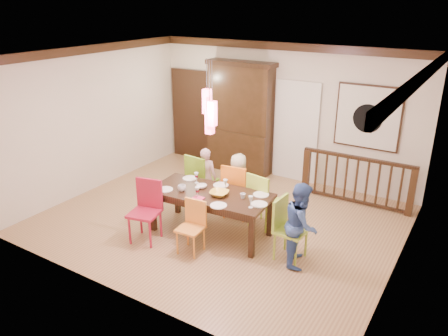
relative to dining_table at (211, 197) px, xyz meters
The scene contains 37 objects.
floor 0.83m from the dining_table, 103.43° to the left, with size 6.00×6.00×0.00m, color #946947.
ceiling 2.29m from the dining_table, 103.43° to the left, with size 6.00×6.00×0.00m, color white.
wall_back 3.09m from the dining_table, 92.21° to the left, with size 6.00×6.00×0.00m, color beige.
wall_left 3.25m from the dining_table, behind, with size 5.00×5.00×0.00m, color beige.
wall_right 3.03m from the dining_table, ahead, with size 5.00×5.00×0.00m, color beige.
crown_molding 2.21m from the dining_table, 103.43° to the left, with size 6.00×5.00×0.16m, color black, non-canonical shape.
panel_door 3.88m from the dining_table, 130.62° to the left, with size 1.04×0.07×2.24m, color black.
white_doorway 2.98m from the dining_table, 85.45° to the left, with size 0.97×0.05×2.22m, color silver.
painting 3.52m from the dining_table, 60.22° to the left, with size 1.25×0.06×1.25m.
pendant_cluster 1.44m from the dining_table, 32.01° to the right, with size 0.27×0.21×1.14m.
dining_table is the anchor object (origin of this frame).
chair_far_left 1.11m from the dining_table, 131.98° to the left, with size 0.50×0.50×1.03m.
chair_far_mid 0.79m from the dining_table, 85.33° to the left, with size 0.52×0.52×1.03m.
chair_far_right 0.95m from the dining_table, 47.14° to the left, with size 0.52×0.52×1.00m.
chair_near_left 1.10m from the dining_table, 134.68° to the right, with size 0.55×0.55×1.02m.
chair_near_mid 0.70m from the dining_table, 84.53° to the right, with size 0.40×0.40×0.84m.
chair_end_right 1.46m from the dining_table, ahead, with size 0.46×0.46×0.97m.
china_hutch 3.02m from the dining_table, 110.54° to the left, with size 1.58×0.46×2.49m.
balustrade 2.99m from the dining_table, 54.59° to the left, with size 2.13×0.12×0.96m.
person_far_left 1.06m from the dining_table, 128.73° to the left, with size 0.42×0.28×1.16m, color #EEB5C6.
person_far_mid 0.83m from the dining_table, 86.90° to the left, with size 0.57×0.37×1.17m, color #B8B28B.
person_end_right 1.62m from the dining_table, ahead, with size 0.63×0.49×1.29m, color #38589E.
serving_bowl 0.22m from the dining_table, ahead, with size 0.30×0.30×0.07m, color yellow.
small_bowl 0.26m from the dining_table, 163.14° to the left, with size 0.18×0.18×0.06m, color white.
cup_left 0.50m from the dining_table, 154.34° to the right, with size 0.14×0.14×0.11m, color silver.
cup_right 0.58m from the dining_table, ahead, with size 0.09×0.09×0.08m, color silver.
plate_far_left 0.71m from the dining_table, 155.11° to the left, with size 0.26×0.26×0.01m, color white.
plate_far_mid 0.34m from the dining_table, 91.18° to the left, with size 0.26×0.26×0.01m, color white.
plate_far_right 0.83m from the dining_table, 24.52° to the left, with size 0.26×0.26×0.01m, color white.
plate_near_left 0.77m from the dining_table, 155.50° to the right, with size 0.26×0.26×0.01m, color white.
plate_near_mid 0.53m from the dining_table, 43.20° to the right, with size 0.26×0.26×0.01m, color white.
plate_end_right 0.90m from the dining_table, ahead, with size 0.26×0.26×0.01m, color white.
wine_glass_a 0.51m from the dining_table, 154.63° to the left, with size 0.08×0.08×0.19m, color #590C19, non-canonical shape.
wine_glass_b 0.32m from the dining_table, 51.97° to the left, with size 0.08×0.08×0.19m, color silver, non-canonical shape.
wine_glass_c 0.35m from the dining_table, 101.64° to the right, with size 0.08×0.08×0.19m, color #590C19, non-canonical shape.
wine_glass_d 0.86m from the dining_table, ahead, with size 0.08×0.08×0.19m, color silver, non-canonical shape.
napkin 0.32m from the dining_table, 96.54° to the right, with size 0.18×0.14×0.01m, color #D83359.
Camera 1 is at (3.76, -5.92, 3.73)m, focal length 35.00 mm.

